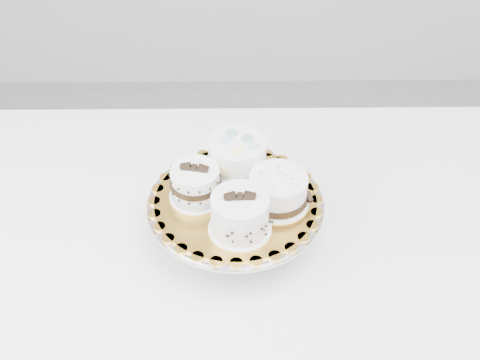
{
  "coord_description": "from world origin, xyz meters",
  "views": [
    {
      "loc": [
        -0.01,
        -0.8,
        1.63
      ],
      "look_at": [
        0.0,
        0.02,
        0.9
      ],
      "focal_mm": 45.0,
      "sensor_mm": 36.0,
      "label": 1
    }
  ],
  "objects_px": {
    "cake_board": "(236,200)",
    "cake_swirl": "(240,215)",
    "table": "(225,257)",
    "cake_ribbon": "(279,191)",
    "cake_stand": "(236,212)",
    "cake_banded": "(196,184)",
    "cake_dots": "(237,158)"
  },
  "relations": [
    {
      "from": "cake_stand",
      "to": "cake_banded",
      "type": "xyz_separation_m",
      "value": [
        -0.07,
        0.01,
        0.06
      ]
    },
    {
      "from": "table",
      "to": "cake_ribbon",
      "type": "distance_m",
      "value": 0.22
    },
    {
      "from": "cake_board",
      "to": "cake_swirl",
      "type": "relative_size",
      "value": 2.69
    },
    {
      "from": "table",
      "to": "cake_banded",
      "type": "relative_size",
      "value": 12.25
    },
    {
      "from": "cake_board",
      "to": "cake_banded",
      "type": "bearing_deg",
      "value": 172.81
    },
    {
      "from": "cake_stand",
      "to": "cake_ribbon",
      "type": "xyz_separation_m",
      "value": [
        0.08,
        -0.01,
        0.06
      ]
    },
    {
      "from": "cake_stand",
      "to": "cake_ribbon",
      "type": "relative_size",
      "value": 2.53
    },
    {
      "from": "table",
      "to": "cake_ribbon",
      "type": "xyz_separation_m",
      "value": [
        0.1,
        -0.01,
        0.19
      ]
    },
    {
      "from": "cake_swirl",
      "to": "cake_dots",
      "type": "xyz_separation_m",
      "value": [
        -0.0,
        0.15,
        0.01
      ]
    },
    {
      "from": "cake_swirl",
      "to": "cake_dots",
      "type": "distance_m",
      "value": 0.15
    },
    {
      "from": "table",
      "to": "cake_dots",
      "type": "xyz_separation_m",
      "value": [
        0.03,
        0.07,
        0.21
      ]
    },
    {
      "from": "cake_board",
      "to": "cake_swirl",
      "type": "distance_m",
      "value": 0.09
    },
    {
      "from": "table",
      "to": "cake_swirl",
      "type": "distance_m",
      "value": 0.21
    },
    {
      "from": "cake_swirl",
      "to": "cake_banded",
      "type": "bearing_deg",
      "value": 131.74
    },
    {
      "from": "cake_banded",
      "to": "cake_dots",
      "type": "height_order",
      "value": "same"
    },
    {
      "from": "cake_stand",
      "to": "cake_dots",
      "type": "height_order",
      "value": "cake_dots"
    },
    {
      "from": "cake_swirl",
      "to": "cake_dots",
      "type": "relative_size",
      "value": 0.86
    },
    {
      "from": "cake_stand",
      "to": "cake_dots",
      "type": "xyz_separation_m",
      "value": [
        0.0,
        0.07,
        0.07
      ]
    },
    {
      "from": "table",
      "to": "cake_banded",
      "type": "distance_m",
      "value": 0.2
    },
    {
      "from": "cake_dots",
      "to": "cake_ribbon",
      "type": "relative_size",
      "value": 1.0
    },
    {
      "from": "cake_ribbon",
      "to": "table",
      "type": "bearing_deg",
      "value": 161.52
    },
    {
      "from": "cake_board",
      "to": "cake_swirl",
      "type": "height_order",
      "value": "cake_swirl"
    },
    {
      "from": "table",
      "to": "cake_ribbon",
      "type": "relative_size",
      "value": 9.82
    },
    {
      "from": "cake_banded",
      "to": "cake_ribbon",
      "type": "distance_m",
      "value": 0.15
    },
    {
      "from": "cake_dots",
      "to": "cake_ribbon",
      "type": "bearing_deg",
      "value": -38.07
    },
    {
      "from": "cake_stand",
      "to": "cake_board",
      "type": "height_order",
      "value": "cake_board"
    },
    {
      "from": "cake_stand",
      "to": "cake_swirl",
      "type": "xyz_separation_m",
      "value": [
        0.01,
        -0.08,
        0.07
      ]
    },
    {
      "from": "cake_board",
      "to": "cake_ribbon",
      "type": "height_order",
      "value": "cake_ribbon"
    },
    {
      "from": "table",
      "to": "cake_stand",
      "type": "xyz_separation_m",
      "value": [
        0.02,
        0.0,
        0.13
      ]
    },
    {
      "from": "table",
      "to": "cake_stand",
      "type": "distance_m",
      "value": 0.13
    },
    {
      "from": "table",
      "to": "cake_stand",
      "type": "height_order",
      "value": "cake_stand"
    },
    {
      "from": "cake_board",
      "to": "cake_dots",
      "type": "distance_m",
      "value": 0.08
    }
  ]
}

